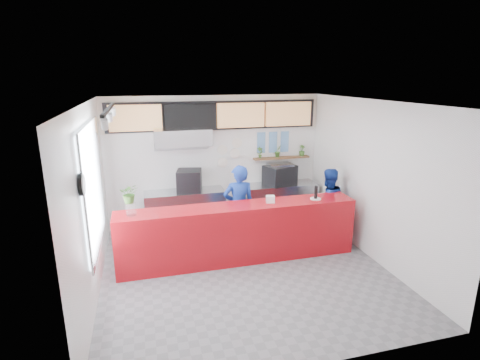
{
  "coord_description": "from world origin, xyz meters",
  "views": [
    {
      "loc": [
        -1.68,
        -5.92,
        3.4
      ],
      "look_at": [
        0.1,
        0.7,
        1.5
      ],
      "focal_mm": 28.0,
      "sensor_mm": 36.0,
      "label": 1
    }
  ],
  "objects_px": {
    "panini_oven": "(189,181)",
    "service_counter": "(239,233)",
    "staff_right": "(327,204)",
    "staff_center": "(239,207)",
    "pepper_mill": "(316,192)",
    "espresso_machine": "(280,175)"
  },
  "relations": [
    {
      "from": "panini_oven",
      "to": "staff_right",
      "type": "distance_m",
      "value": 3.08
    },
    {
      "from": "service_counter",
      "to": "staff_right",
      "type": "relative_size",
      "value": 2.91
    },
    {
      "from": "panini_oven",
      "to": "service_counter",
      "type": "bearing_deg",
      "value": -57.18
    },
    {
      "from": "service_counter",
      "to": "espresso_machine",
      "type": "bearing_deg",
      "value": 50.35
    },
    {
      "from": "staff_center",
      "to": "staff_right",
      "type": "bearing_deg",
      "value": -178.08
    },
    {
      "from": "staff_right",
      "to": "service_counter",
      "type": "bearing_deg",
      "value": 8.76
    },
    {
      "from": "service_counter",
      "to": "espresso_machine",
      "type": "height_order",
      "value": "espresso_machine"
    },
    {
      "from": "panini_oven",
      "to": "staff_center",
      "type": "distance_m",
      "value": 1.53
    },
    {
      "from": "service_counter",
      "to": "staff_center",
      "type": "distance_m",
      "value": 0.64
    },
    {
      "from": "service_counter",
      "to": "panini_oven",
      "type": "xyz_separation_m",
      "value": [
        -0.68,
        1.8,
        0.59
      ]
    },
    {
      "from": "espresso_machine",
      "to": "staff_center",
      "type": "relative_size",
      "value": 0.41
    },
    {
      "from": "staff_right",
      "to": "pepper_mill",
      "type": "relative_size",
      "value": 6.07
    },
    {
      "from": "panini_oven",
      "to": "pepper_mill",
      "type": "height_order",
      "value": "panini_oven"
    },
    {
      "from": "staff_center",
      "to": "staff_right",
      "type": "height_order",
      "value": "staff_center"
    },
    {
      "from": "staff_center",
      "to": "staff_right",
      "type": "xyz_separation_m",
      "value": [
        1.95,
        -0.03,
        -0.09
      ]
    },
    {
      "from": "staff_center",
      "to": "staff_right",
      "type": "relative_size",
      "value": 1.12
    },
    {
      "from": "panini_oven",
      "to": "staff_center",
      "type": "xyz_separation_m",
      "value": [
        0.82,
        -1.27,
        -0.27
      ]
    },
    {
      "from": "panini_oven",
      "to": "espresso_machine",
      "type": "bearing_deg",
      "value": 12.15
    },
    {
      "from": "pepper_mill",
      "to": "staff_right",
      "type": "bearing_deg",
      "value": 43.96
    },
    {
      "from": "espresso_machine",
      "to": "staff_right",
      "type": "xyz_separation_m",
      "value": [
        0.6,
        -1.29,
        -0.35
      ]
    },
    {
      "from": "service_counter",
      "to": "pepper_mill",
      "type": "bearing_deg",
      "value": -1.22
    },
    {
      "from": "panini_oven",
      "to": "staff_center",
      "type": "height_order",
      "value": "staff_center"
    }
  ]
}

